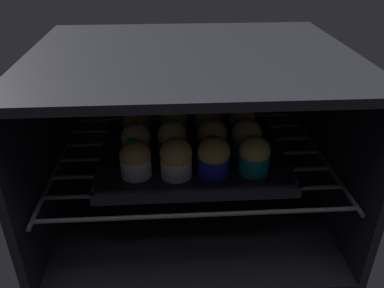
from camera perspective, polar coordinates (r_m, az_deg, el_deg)
The scene contains 15 objects.
oven_cavity at distance 83.36cm, azimuth -0.26°, elevation 1.74°, with size 59.00×47.00×37.00cm.
oven_rack at distance 81.31cm, azimuth -0.08°, elevation -1.76°, with size 54.80×42.00×0.80cm.
baking_tray at distance 79.30cm, azimuth -0.00°, elevation -1.72°, with size 36.11×28.78×2.20cm.
muffin_row0_col0 at distance 71.50cm, azimuth -8.24°, elevation -2.12°, with size 5.74×5.74×7.42cm.
muffin_row0_col1 at distance 70.39cm, azimuth -2.32°, elevation -2.05°, with size 5.86×5.86×7.59cm.
muffin_row0_col2 at distance 70.99cm, azimuth 3.17°, elevation -1.77°, with size 5.94×5.94×7.74cm.
muffin_row0_col3 at distance 72.59cm, azimuth 9.06°, elevation -1.67°, with size 5.73×5.73×7.25cm.
muffin_row1_col0 at distance 77.31cm, azimuth -8.12°, elevation 0.51°, with size 5.79×5.79×7.28cm.
muffin_row1_col1 at distance 77.08cm, azimuth -2.91°, elevation 0.71°, with size 5.78×5.78×7.41cm.
muffin_row1_col2 at distance 77.55cm, azimuth 2.91°, elevation 0.96°, with size 5.92×5.92×7.46cm.
muffin_row1_col3 at distance 78.42cm, azimuth 7.93°, elevation 0.92°, with size 5.90×5.90×7.31cm.
muffin_row2_col0 at distance 83.72cm, azimuth -8.04°, elevation 2.90°, with size 6.17×6.17×7.34cm.
muffin_row2_col1 at distance 83.82cm, azimuth -2.64°, elevation 3.28°, with size 6.11×6.11×7.63cm.
muffin_row2_col2 at distance 84.37cm, azimuth 2.24°, elevation 3.25°, with size 5.65×5.65×7.27cm.
muffin_row2_col3 at distance 85.12cm, azimuth 7.25°, elevation 3.22°, with size 5.65×5.65×7.18cm.
Camera 1 is at (-4.31, -47.67, 55.29)cm, focal length 36.71 mm.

